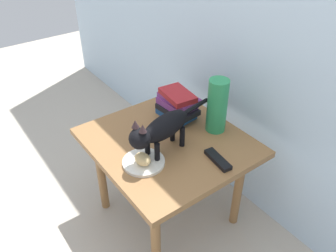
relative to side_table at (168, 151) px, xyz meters
name	(u,v)px	position (x,y,z in m)	size (l,w,h in m)	color
ground_plane	(168,213)	(0.00, 0.00, -0.44)	(6.00, 6.00, 0.00)	#B2A899
side_table	(168,151)	(0.00, 0.00, 0.00)	(0.72, 0.68, 0.51)	olive
plate	(144,162)	(0.07, -0.18, 0.07)	(0.18, 0.18, 0.01)	silver
bread_roll	(143,159)	(0.08, -0.20, 0.11)	(0.08, 0.06, 0.05)	#E0BC7A
cat	(161,129)	(0.06, -0.08, 0.20)	(0.14, 0.47, 0.23)	black
book_stack	(177,104)	(-0.13, 0.16, 0.14)	(0.22, 0.16, 0.15)	#1E4C8C
green_vase	(217,106)	(0.07, 0.24, 0.20)	(0.10, 0.10, 0.27)	#288C51
tv_remote	(218,160)	(0.25, 0.08, 0.08)	(0.15, 0.04, 0.02)	black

